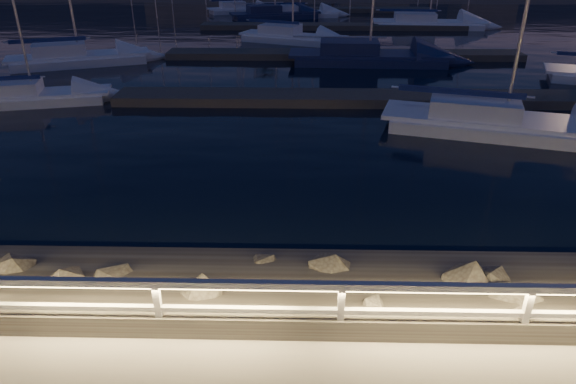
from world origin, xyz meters
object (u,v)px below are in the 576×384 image
sailboat_b (29,95)px  sailboat_j (290,36)px  guard_rail (462,299)px  sailboat_e (76,57)px  sailboat_i (239,9)px  sailboat_n (273,14)px  sailboat_g (365,55)px  sailboat_c (498,121)px  sailboat_l (426,22)px  sailboat_k (298,13)px

sailboat_b → sailboat_j: bearing=41.2°
guard_rail → sailboat_j: sailboat_j is taller
guard_rail → sailboat_e: sailboat_e is taller
sailboat_i → sailboat_n: 5.81m
sailboat_j → sailboat_g: bearing=-34.8°
sailboat_i → sailboat_c: bearing=-92.2°
sailboat_i → sailboat_l: bearing=-53.2°
guard_rail → sailboat_g: size_ratio=2.75×
sailboat_b → sailboat_k: 32.30m
sailboat_e → sailboat_k: bearing=37.4°
sailboat_l → sailboat_e: bearing=-143.2°
sailboat_b → sailboat_c: size_ratio=0.73×
sailboat_g → sailboat_j: size_ratio=1.22×
sailboat_b → sailboat_g: 18.24m
sailboat_c → sailboat_k: sailboat_c is taller
sailboat_j → sailboat_e: bearing=-124.9°
sailboat_c → sailboat_g: sailboat_g is taller
sailboat_g → sailboat_n: size_ratio=1.13×
sailboat_e → sailboat_k: 25.53m
guard_rail → sailboat_j: size_ratio=3.35×
sailboat_g → sailboat_i: 26.27m
guard_rail → sailboat_l: size_ratio=2.81×
sailboat_g → sailboat_j: (-4.61, 7.15, -0.04)m
guard_rail → sailboat_e: (-15.85, 23.55, -0.90)m
sailboat_c → sailboat_e: 23.67m
sailboat_b → sailboat_n: size_ratio=0.78×
sailboat_c → sailboat_e: bearing=167.1°
sailboat_c → sailboat_k: (-7.76, 33.50, -0.04)m
sailboat_l → sailboat_n: (-13.21, 5.37, 0.01)m
sailboat_g → sailboat_n: sailboat_g is taller
sailboat_n → sailboat_j: bearing=-99.8°
guard_rail → sailboat_g: bearing=87.2°
sailboat_e → sailboat_g: size_ratio=0.85×
sailboat_b → sailboat_g: size_ratio=0.69×
guard_rail → sailboat_c: (4.85, 12.07, -0.92)m
guard_rail → sailboat_g: (1.21, 24.38, -0.90)m
sailboat_l → sailboat_n: sailboat_l is taller
sailboat_n → sailboat_b: bearing=-126.6°
sailboat_e → sailboat_j: bearing=10.5°
sailboat_g → guard_rail: bearing=-90.2°
guard_rail → sailboat_b: (-14.73, 15.51, -0.98)m
guard_rail → sailboat_n: sailboat_n is taller
sailboat_c → sailboat_l: bearing=99.5°
sailboat_i → sailboat_e: bearing=-128.3°
sailboat_c → sailboat_n: 33.60m
sailboat_i → sailboat_j: size_ratio=0.88×
sailboat_e → sailboat_n: sailboat_n is taller
sailboat_e → sailboat_j: sailboat_e is taller
sailboat_l → sailboat_i: bearing=153.9°
sailboat_b → sailboat_n: bearing=58.2°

